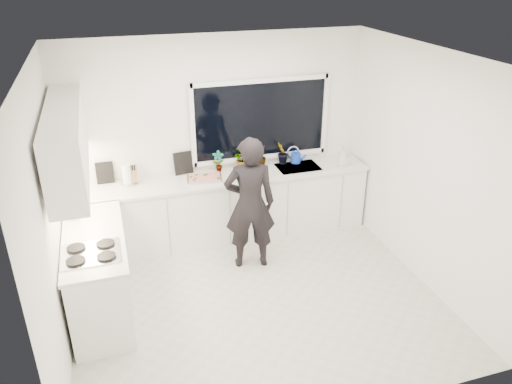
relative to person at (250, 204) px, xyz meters
name	(u,v)px	position (x,y,z in m)	size (l,w,h in m)	color
floor	(257,299)	(-0.14, -0.71, -0.86)	(4.00, 3.50, 0.02)	beige
wall_back	(217,138)	(-0.14, 1.05, 0.50)	(4.00, 0.02, 2.70)	white
wall_left	(48,220)	(-2.15, -0.71, 0.50)	(0.02, 3.50, 2.70)	white
wall_right	(425,169)	(1.87, -0.71, 0.50)	(0.02, 3.50, 2.70)	white
ceiling	(257,57)	(-0.14, -0.71, 1.86)	(4.00, 3.50, 0.02)	white
window	(261,120)	(0.46, 1.01, 0.70)	(1.80, 0.02, 1.00)	black
base_cabinets_back	(225,208)	(-0.14, 0.74, -0.41)	(3.92, 0.58, 0.88)	white
base_cabinets_left	(99,275)	(-1.81, -0.36, -0.41)	(0.58, 1.60, 0.88)	white
countertop_back	(224,178)	(-0.14, 0.73, 0.05)	(3.94, 0.62, 0.04)	silver
countertop_left	(93,238)	(-1.81, -0.36, 0.05)	(0.62, 1.60, 0.04)	silver
upper_cabinets	(67,142)	(-1.93, -0.01, 1.00)	(0.34, 2.10, 0.70)	white
sink	(298,170)	(0.91, 0.74, 0.02)	(0.58, 0.42, 0.14)	silver
faucet	(293,154)	(0.91, 0.94, 0.18)	(0.03, 0.03, 0.22)	silver
stovetop	(91,253)	(-1.83, -0.71, 0.09)	(0.56, 0.48, 0.03)	black
person	(250,204)	(0.00, 0.00, 0.00)	(0.62, 0.41, 1.69)	black
pizza_tray	(204,178)	(-0.40, 0.71, 0.09)	(0.44, 0.33, 0.03)	silver
pizza	(204,177)	(-0.40, 0.71, 0.11)	(0.40, 0.29, 0.01)	red
watering_can	(296,158)	(0.94, 0.90, 0.14)	(0.14, 0.14, 0.13)	#143CBF
paper_towel_roll	(127,175)	(-1.36, 0.84, 0.20)	(0.11, 0.11, 0.26)	white
knife_block	(132,175)	(-1.29, 0.88, 0.18)	(0.13, 0.10, 0.22)	olive
utensil_crock	(74,212)	(-1.99, 0.09, 0.15)	(0.13, 0.13, 0.16)	silver
picture_frame_large	(105,173)	(-1.62, 0.98, 0.21)	(0.22, 0.02, 0.28)	black
picture_frame_small	(183,163)	(-0.62, 0.98, 0.22)	(0.25, 0.02, 0.30)	black
herb_plants	(251,157)	(0.29, 0.90, 0.23)	(1.10, 0.34, 0.32)	#26662D
soap_bottles	(344,157)	(1.53, 0.59, 0.21)	(0.19, 0.15, 0.29)	#D8BF66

